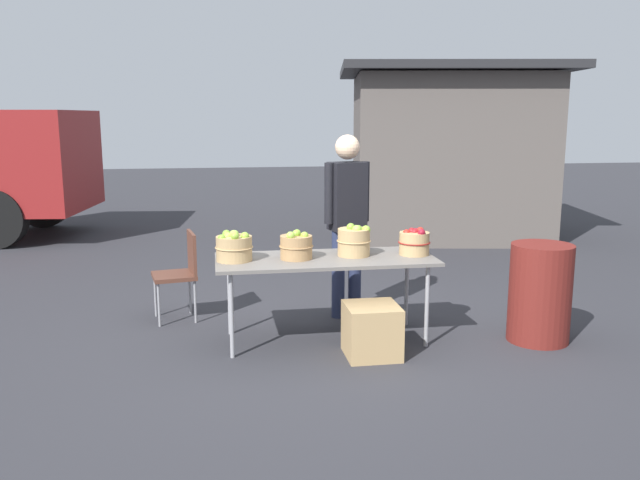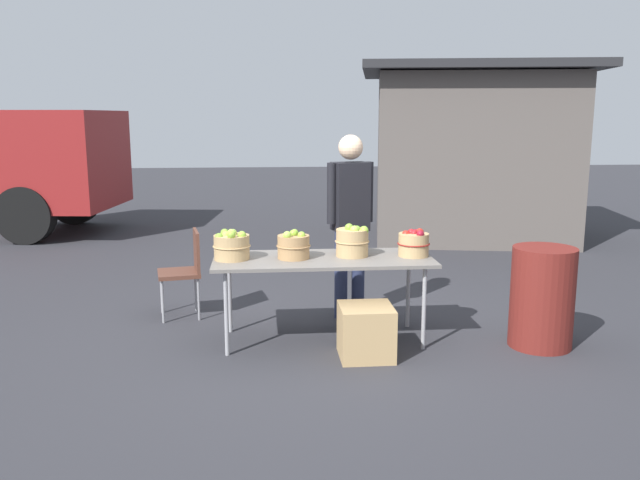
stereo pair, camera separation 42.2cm
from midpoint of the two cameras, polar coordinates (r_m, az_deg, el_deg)
The scene contains 11 objects.
ground_plane at distance 5.87m, azimuth 2.35°, elevation -8.75°, with size 40.00×40.00×0.00m, color #2D2D33.
market_table at distance 5.67m, azimuth 2.41°, elevation -2.02°, with size 1.90×0.76×0.75m.
apple_basket_green_0 at distance 5.60m, azimuth -5.62°, elevation -0.52°, with size 0.32×0.32×0.27m.
apple_basket_green_1 at distance 5.61m, azimuth -0.18°, elevation -0.54°, with size 0.30×0.30×0.25m.
apple_basket_green_2 at distance 5.72m, azimuth 4.97°, elevation -0.16°, with size 0.30×0.30×0.29m.
apple_basket_red_0 at distance 5.80m, azimuth 10.26°, elevation -0.29°, with size 0.29×0.29×0.25m.
vendor_adult at distance 6.30m, azimuth 4.57°, elevation 2.47°, with size 0.46×0.31×1.79m.
food_kiosk at distance 10.96m, azimuth 14.19°, elevation 7.46°, with size 3.95×3.46×2.74m.
folding_chair at distance 6.50m, azimuth -9.84°, elevation -2.28°, with size 0.46×0.46×0.86m.
trash_barrel at distance 5.98m, azimuth 20.80°, elevation -4.73°, with size 0.54×0.54×0.87m, color maroon.
produce_crate at distance 5.43m, azimuth 6.29°, elevation -8.00°, with size 0.43×0.43×0.43m, color tan.
Camera 2 is at (-0.52, -5.50, 1.96)m, focal length 36.59 mm.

